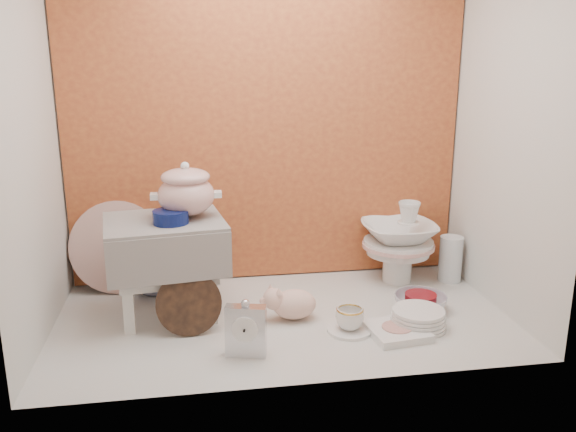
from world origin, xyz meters
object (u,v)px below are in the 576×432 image
blue_white_vase (155,265)px  gold_rim_teacup (350,318)px  soup_tureen (186,190)px  mantel_clock (246,328)px  floral_platter (117,247)px  dinner_plate_stack (418,318)px  crystal_bowl (420,303)px  porcelain_tower (398,242)px  step_stool (166,268)px  plush_pig (294,304)px

blue_white_vase → gold_rim_teacup: (0.75, -0.53, -0.07)m
gold_rim_teacup → soup_tureen: bearing=153.4°
soup_tureen → mantel_clock: bearing=-65.8°
floral_platter → dinner_plate_stack: bearing=-26.2°
crystal_bowl → porcelain_tower: size_ratio=0.56×
floral_platter → porcelain_tower: (1.27, -0.10, -0.01)m
floral_platter → dinner_plate_stack: (1.18, -0.58, -0.16)m
step_stool → dinner_plate_stack: step_stool is taller
floral_platter → plush_pig: 0.85m
soup_tureen → plush_pig: (0.41, -0.16, -0.44)m
blue_white_vase → mantel_clock: size_ratio=1.20×
mantel_clock → gold_rim_teacup: size_ratio=1.92×
soup_tureen → dinner_plate_stack: soup_tureen is taller
dinner_plate_stack → plush_pig: bearing=162.2°
crystal_bowl → mantel_clock: bearing=-160.4°
soup_tureen → gold_rim_teacup: (0.60, -0.30, -0.46)m
dinner_plate_stack → step_stool: bearing=163.8°
soup_tureen → crystal_bowl: bearing=-9.5°
crystal_bowl → dinner_plate_stack: bearing=-114.6°
floral_platter → crystal_bowl: floral_platter is taller
soup_tureen → gold_rim_teacup: soup_tureen is taller
plush_pig → mantel_clock: bearing=-109.5°
mantel_clock → dinner_plate_stack: (0.68, 0.12, -0.07)m
soup_tureen → dinner_plate_stack: bearing=-19.4°
plush_pig → porcelain_tower: 0.65m
dinner_plate_stack → crystal_bowl: dinner_plate_stack is taller
soup_tureen → plush_pig: bearing=-21.1°
plush_pig → crystal_bowl: bearing=19.7°
soup_tureen → step_stool: bearing=-164.1°
blue_white_vase → dinner_plate_stack: (1.02, -0.53, -0.09)m
blue_white_vase → mantel_clock: (0.35, -0.65, -0.02)m
soup_tureen → gold_rim_teacup: 0.81m
step_stool → dinner_plate_stack: bearing=-24.0°
step_stool → crystal_bowl: bearing=-15.1°
step_stool → crystal_bowl: step_stool is taller
floral_platter → blue_white_vase: size_ratio=1.67×
floral_platter → step_stool: bearing=-53.2°
soup_tureen → gold_rim_teacup: size_ratio=2.46×
soup_tureen → crystal_bowl: (0.94, -0.16, -0.48)m
blue_white_vase → porcelain_tower: 1.11m
mantel_clock → dinner_plate_stack: 0.69m
blue_white_vase → crystal_bowl: bearing=-19.5°
dinner_plate_stack → porcelain_tower: 0.52m
floral_platter → mantel_clock: (0.51, -0.70, -0.10)m
plush_pig → dinner_plate_stack: (0.46, -0.15, -0.03)m
blue_white_vase → soup_tureen: bearing=-55.8°
floral_platter → mantel_clock: floral_platter is taller
step_stool → gold_rim_teacup: 0.75m
blue_white_vase → gold_rim_teacup: bearing=-35.1°
step_stool → blue_white_vase: 0.27m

